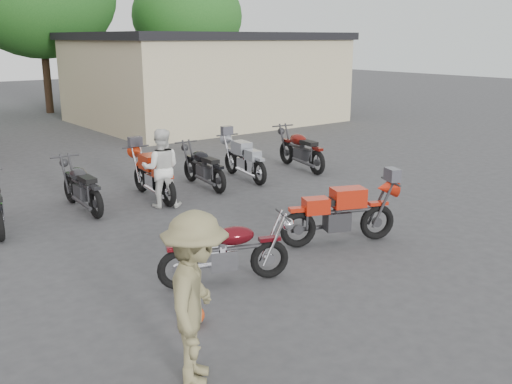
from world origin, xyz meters
TOP-DOWN VIEW (x-y plane):
  - ground at (0.00, 0.00)m, footprint 90.00×90.00m
  - stucco_building at (8.50, 15.00)m, footprint 10.00×8.00m
  - tree_2 at (4.00, 22.00)m, footprint 7.04×7.04m
  - tree_3 at (12.00, 22.00)m, footprint 6.08×6.08m
  - vintage_motorcycle at (-0.74, 0.26)m, footprint 2.04×1.29m
  - sportbike at (1.85, 0.42)m, footprint 2.20×1.44m
  - helmet at (-1.83, -0.52)m, footprint 0.37×0.37m
  - person_light at (0.47, 4.42)m, footprint 1.04×0.98m
  - person_tan at (-2.44, -1.59)m, footprint 1.31×1.39m
  - row_bike_3 at (-1.01, 5.25)m, footprint 0.69×2.01m
  - row_bike_4 at (0.62, 5.11)m, footprint 0.83×2.11m
  - row_bike_5 at (2.09, 5.30)m, footprint 0.78×1.98m
  - row_bike_6 at (3.37, 5.33)m, footprint 0.92×2.08m
  - row_bike_7 at (5.31, 5.29)m, footprint 1.04×2.22m

SIDE VIEW (x-z plane):
  - ground at x=0.00m, z-range 0.00..0.00m
  - helmet at x=-1.83m, z-range 0.00..0.26m
  - vintage_motorcycle at x=-0.74m, z-range 0.00..1.12m
  - row_bike_5 at x=2.09m, z-range 0.00..1.13m
  - row_bike_3 at x=-1.01m, z-range 0.00..1.16m
  - row_bike_6 at x=3.37m, z-range 0.00..1.17m
  - row_bike_4 at x=0.62m, z-range 0.00..1.20m
  - sportbike at x=1.85m, z-range 0.00..1.22m
  - row_bike_7 at x=5.31m, z-range 0.00..1.24m
  - person_light at x=0.47m, z-range 0.00..1.71m
  - person_tan at x=-2.44m, z-range 0.00..1.89m
  - stucco_building at x=8.50m, z-range 0.00..3.50m
  - tree_3 at x=12.00m, z-range 0.00..7.60m
  - tree_2 at x=4.00m, z-range 0.00..8.80m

